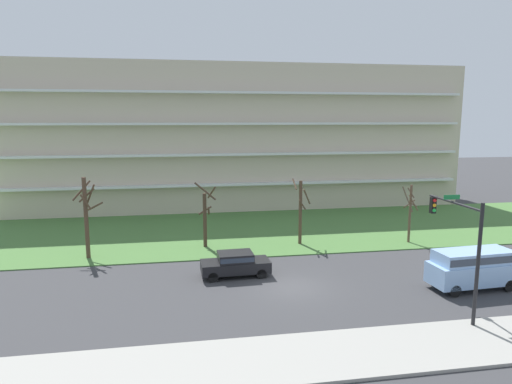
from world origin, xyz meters
The scene contains 11 objects.
ground centered at (0.00, 0.00, 0.00)m, with size 160.00×160.00×0.00m, color #38383A.
sidewalk_curb_near centered at (0.00, -8.00, 0.07)m, with size 80.00×4.00×0.15m, color #99968E.
grass_lawn_strip centered at (0.00, 14.00, 0.04)m, with size 80.00×16.00×0.08m, color #477238.
apartment_building centered at (0.00, 28.48, 7.92)m, with size 50.51×13.92×15.85m.
tree_far_left centered at (-13.20, 7.97, 3.29)m, with size 2.14×1.67×5.97m.
tree_left centered at (-4.64, 9.32, 2.55)m, with size 1.68×1.73×5.34m.
tree_center centered at (2.88, 8.87, 2.80)m, with size 1.43×1.38×5.34m.
tree_right centered at (11.71, 7.81, 2.65)m, with size 1.30×1.31×4.79m.
van_blue_near_left centered at (10.51, -2.00, 1.40)m, with size 5.31×2.30×2.36m.
sedan_black_center_left centered at (-3.15, 2.50, 0.87)m, with size 4.47×1.97×1.57m.
traffic_signal_mast centered at (7.36, -5.11, 4.19)m, with size 0.90×4.50×6.18m.
Camera 1 is at (-6.48, -24.95, 10.07)m, focal length 31.40 mm.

